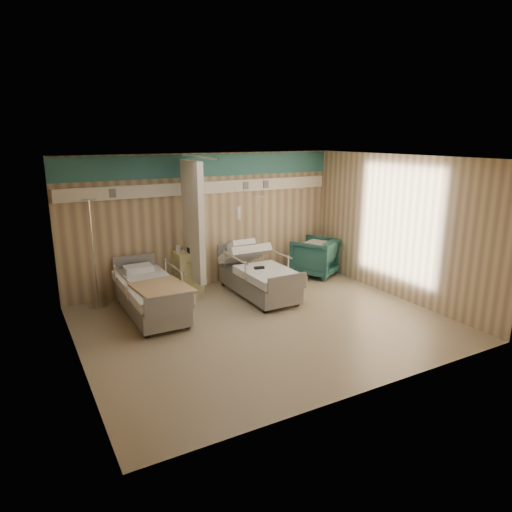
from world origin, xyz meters
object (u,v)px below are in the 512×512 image
at_px(bedside_cabinet, 188,272).
at_px(iv_stand_right, 258,263).
at_px(bed_left, 151,299).
at_px(iv_stand_left, 96,285).
at_px(bed_right, 258,281).
at_px(visitor_armchair, 316,257).

distance_m(bedside_cabinet, iv_stand_right, 1.65).
xyz_separation_m(bed_left, iv_stand_left, (-0.76, 0.93, 0.10)).
relative_size(bed_right, bedside_cabinet, 2.54).
bearing_deg(bedside_cabinet, bed_right, -38.05).
relative_size(bed_right, visitor_armchair, 2.28).
bearing_deg(iv_stand_left, bed_left, -50.50).
bearing_deg(bedside_cabinet, iv_stand_left, 179.12).
xyz_separation_m(bedside_cabinet, iv_stand_left, (-1.81, 0.03, -0.01)).
relative_size(visitor_armchair, iv_stand_right, 0.50).
bearing_deg(visitor_armchair, bed_right, -12.06).
xyz_separation_m(bed_right, iv_stand_left, (-2.96, 0.93, 0.10)).
bearing_deg(iv_stand_left, bedside_cabinet, -0.88).
height_order(bed_left, bedside_cabinet, bedside_cabinet).
relative_size(bed_right, iv_stand_left, 1.06).
distance_m(bed_right, bedside_cabinet, 1.46).
height_order(bedside_cabinet, iv_stand_right, iv_stand_right).
bearing_deg(bed_left, bed_right, 0.00).
xyz_separation_m(bed_left, iv_stand_right, (2.70, 0.89, 0.07)).
distance_m(bed_left, visitor_armchair, 4.10).
distance_m(bed_left, bedside_cabinet, 1.39).
height_order(bed_right, bedside_cabinet, bedside_cabinet).
xyz_separation_m(iv_stand_right, iv_stand_left, (-3.46, 0.04, 0.03)).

